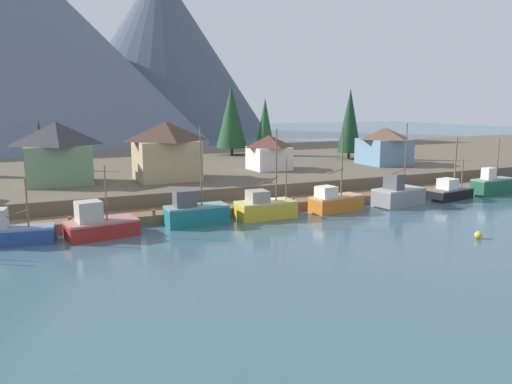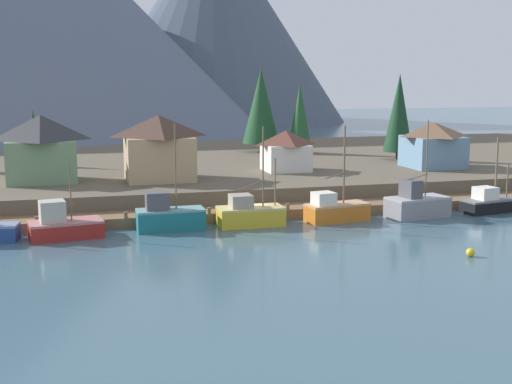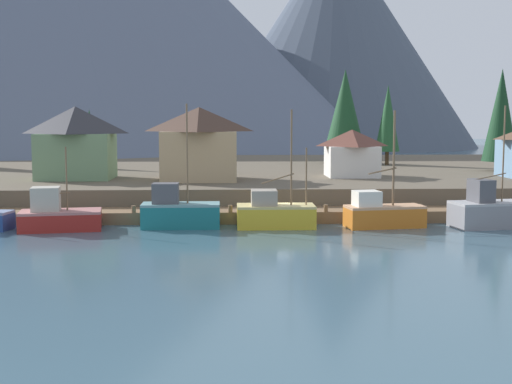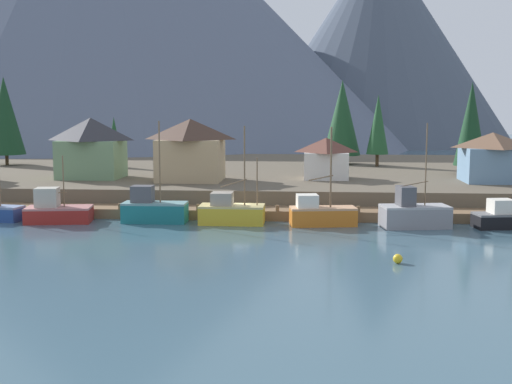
# 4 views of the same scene
# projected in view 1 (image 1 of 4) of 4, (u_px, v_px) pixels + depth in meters

# --- Properties ---
(ground_plane) EXTENTS (400.00, 400.00, 1.00)m
(ground_plane) POSITION_uv_depth(u_px,v_px,m) (204.00, 191.00, 74.11)
(ground_plane) COLOR #3D5B6B
(dock) EXTENTS (80.00, 4.00, 1.60)m
(dock) POSITION_uv_depth(u_px,v_px,m) (255.00, 207.00, 57.79)
(dock) COLOR brown
(dock) RESTS_ON ground_plane
(shoreline_bank) EXTENTS (400.00, 56.00, 2.50)m
(shoreline_bank) POSITION_uv_depth(u_px,v_px,m) (180.00, 169.00, 84.56)
(shoreline_bank) COLOR brown
(shoreline_bank) RESTS_ON ground_plane
(mountain_east_peak) EXTENTS (83.94, 83.94, 64.45)m
(mountain_east_peak) POSITION_uv_depth(u_px,v_px,m) (161.00, 51.00, 199.02)
(mountain_east_peak) COLOR #475160
(mountain_east_peak) RESTS_ON ground_plane
(fishing_boat_blue) EXTENTS (6.52, 3.15, 5.81)m
(fishing_boat_blue) POSITION_uv_depth(u_px,v_px,m) (12.00, 232.00, 44.27)
(fishing_boat_blue) COLOR navy
(fishing_boat_blue) RESTS_ON ground_plane
(fishing_boat_red) EXTENTS (6.67, 4.10, 6.58)m
(fishing_boat_red) POSITION_uv_depth(u_px,v_px,m) (99.00, 225.00, 46.67)
(fishing_boat_red) COLOR maroon
(fishing_boat_red) RESTS_ON ground_plane
(fishing_boat_teal) EXTENTS (6.27, 2.63, 9.96)m
(fishing_boat_teal) POSITION_uv_depth(u_px,v_px,m) (195.00, 212.00, 51.25)
(fishing_boat_teal) COLOR #196B70
(fishing_boat_teal) RESTS_ON ground_plane
(fishing_boat_yellow) EXTENTS (6.27, 3.01, 9.50)m
(fishing_boat_yellow) POSITION_uv_depth(u_px,v_px,m) (265.00, 207.00, 54.23)
(fishing_boat_yellow) COLOR gold
(fishing_boat_yellow) RESTS_ON ground_plane
(fishing_boat_orange) EXTENTS (6.56, 3.41, 9.42)m
(fishing_boat_orange) POSITION_uv_depth(u_px,v_px,m) (335.00, 201.00, 57.60)
(fishing_boat_orange) COLOR #CC6B1E
(fishing_boat_orange) RESTS_ON ground_plane
(fishing_boat_grey) EXTENTS (6.67, 4.03, 9.82)m
(fishing_boat_grey) POSITION_uv_depth(u_px,v_px,m) (398.00, 195.00, 60.84)
(fishing_boat_grey) COLOR gray
(fishing_boat_grey) RESTS_ON ground_plane
(fishing_boat_black) EXTENTS (6.58, 3.46, 7.87)m
(fishing_boat_black) POSITION_uv_depth(u_px,v_px,m) (450.00, 192.00, 64.70)
(fishing_boat_black) COLOR black
(fishing_boat_black) RESTS_ON ground_plane
(fishing_boat_green) EXTENTS (6.40, 2.65, 7.48)m
(fishing_boat_green) POSITION_uv_depth(u_px,v_px,m) (492.00, 185.00, 68.31)
(fishing_boat_green) COLOR #1E5B3D
(fishing_boat_green) RESTS_ON ground_plane
(house_green) EXTENTS (7.81, 6.43, 7.49)m
(house_green) POSITION_uv_depth(u_px,v_px,m) (57.00, 152.00, 60.66)
(house_green) COLOR #6B8E66
(house_green) RESTS_ON shoreline_bank
(house_white) EXTENTS (5.60, 5.43, 5.06)m
(house_white) POSITION_uv_depth(u_px,v_px,m) (269.00, 152.00, 74.18)
(house_white) COLOR silver
(house_white) RESTS_ON shoreline_bank
(house_blue) EXTENTS (6.97, 6.88, 5.84)m
(house_blue) POSITION_uv_depth(u_px,v_px,m) (384.00, 146.00, 80.44)
(house_blue) COLOR #6689A8
(house_blue) RESTS_ON shoreline_bank
(house_tan) EXTENTS (7.85, 7.25, 7.40)m
(house_tan) POSITION_uv_depth(u_px,v_px,m) (166.00, 150.00, 64.22)
(house_tan) COLOR tan
(house_tan) RESTS_ON shoreline_bank
(conifer_near_left) EXTENTS (2.30, 2.30, 7.37)m
(conifer_near_left) POSITION_uv_depth(u_px,v_px,m) (39.00, 141.00, 73.38)
(conifer_near_left) COLOR #4C3823
(conifer_near_left) RESTS_ON shoreline_bank
(conifer_mid_left) EXTENTS (3.28, 3.28, 10.63)m
(conifer_mid_left) POSITION_uv_depth(u_px,v_px,m) (265.00, 122.00, 93.08)
(conifer_mid_left) COLOR #4C3823
(conifer_mid_left) RESTS_ON shoreline_bank
(conifer_mid_right) EXTENTS (5.78, 5.78, 12.93)m
(conifer_mid_right) POSITION_uv_depth(u_px,v_px,m) (232.00, 116.00, 94.19)
(conifer_mid_right) COLOR #4C3823
(conifer_mid_right) RESTS_ON shoreline_bank
(conifer_back_left) EXTENTS (4.17, 4.17, 12.06)m
(conifer_back_left) POSITION_uv_depth(u_px,v_px,m) (350.00, 121.00, 87.48)
(conifer_back_left) COLOR #4C3823
(conifer_back_left) RESTS_ON shoreline_bank
(channel_buoy) EXTENTS (0.70, 0.70, 0.70)m
(channel_buoy) POSITION_uv_depth(u_px,v_px,m) (478.00, 235.00, 46.10)
(channel_buoy) COLOR gold
(channel_buoy) RESTS_ON ground_plane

